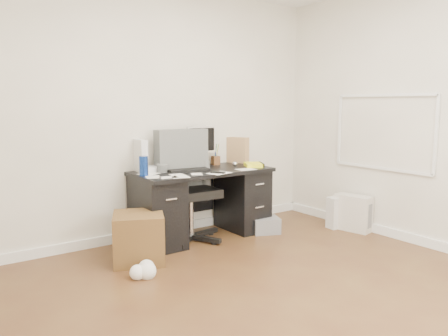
{
  "coord_description": "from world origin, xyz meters",
  "views": [
    {
      "loc": [
        -2.2,
        -2.3,
        1.45
      ],
      "look_at": [
        0.27,
        1.2,
        0.83
      ],
      "focal_mm": 35.0,
      "sensor_mm": 36.0,
      "label": 1
    }
  ],
  "objects_px": {
    "office_chair": "(190,186)",
    "wicker_basket": "(139,237)",
    "keyboard": "(189,170)",
    "pc_tower": "(353,213)",
    "lcd_monitor": "(201,146)",
    "desk": "(202,201)"
  },
  "relations": [
    {
      "from": "keyboard",
      "to": "office_chair",
      "type": "height_order",
      "value": "office_chair"
    },
    {
      "from": "desk",
      "to": "keyboard",
      "type": "relative_size",
      "value": 3.46
    },
    {
      "from": "desk",
      "to": "office_chair",
      "type": "height_order",
      "value": "office_chair"
    },
    {
      "from": "desk",
      "to": "wicker_basket",
      "type": "distance_m",
      "value": 0.96
    },
    {
      "from": "keyboard",
      "to": "wicker_basket",
      "type": "relative_size",
      "value": 0.95
    },
    {
      "from": "keyboard",
      "to": "pc_tower",
      "type": "xyz_separation_m",
      "value": [
        1.73,
        -0.78,
        -0.56
      ]
    },
    {
      "from": "office_chair",
      "to": "wicker_basket",
      "type": "distance_m",
      "value": 0.84
    },
    {
      "from": "pc_tower",
      "to": "office_chair",
      "type": "bearing_deg",
      "value": 144.78
    },
    {
      "from": "desk",
      "to": "lcd_monitor",
      "type": "distance_m",
      "value": 0.62
    },
    {
      "from": "lcd_monitor",
      "to": "wicker_basket",
      "type": "relative_size",
      "value": 1.04
    },
    {
      "from": "desk",
      "to": "office_chair",
      "type": "xyz_separation_m",
      "value": [
        -0.18,
        -0.04,
        0.19
      ]
    },
    {
      "from": "office_chair",
      "to": "lcd_monitor",
      "type": "bearing_deg",
      "value": 39.78
    },
    {
      "from": "lcd_monitor",
      "to": "office_chair",
      "type": "height_order",
      "value": "lcd_monitor"
    },
    {
      "from": "lcd_monitor",
      "to": "pc_tower",
      "type": "distance_m",
      "value": 1.92
    },
    {
      "from": "lcd_monitor",
      "to": "wicker_basket",
      "type": "height_order",
      "value": "lcd_monitor"
    },
    {
      "from": "office_chair",
      "to": "pc_tower",
      "type": "xyz_separation_m",
      "value": [
        1.73,
        -0.76,
        -0.39
      ]
    },
    {
      "from": "lcd_monitor",
      "to": "keyboard",
      "type": "bearing_deg",
      "value": -148.9
    },
    {
      "from": "office_chair",
      "to": "keyboard",
      "type": "bearing_deg",
      "value": 91.17
    },
    {
      "from": "office_chair",
      "to": "wicker_basket",
      "type": "xyz_separation_m",
      "value": [
        -0.72,
        -0.26,
        -0.37
      ]
    },
    {
      "from": "desk",
      "to": "keyboard",
      "type": "xyz_separation_m",
      "value": [
        -0.18,
        -0.01,
        0.36
      ]
    },
    {
      "from": "lcd_monitor",
      "to": "keyboard",
      "type": "xyz_separation_m",
      "value": [
        -0.27,
        -0.18,
        -0.22
      ]
    },
    {
      "from": "pc_tower",
      "to": "desk",
      "type": "bearing_deg",
      "value": 141.36
    }
  ]
}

